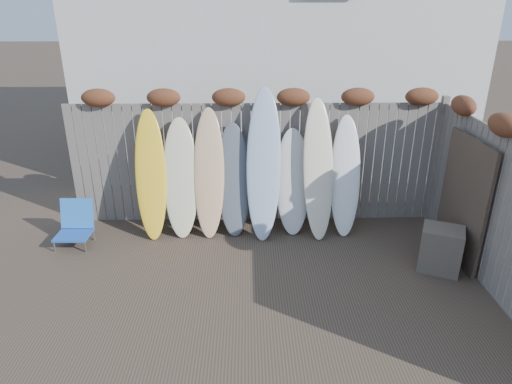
{
  "coord_description": "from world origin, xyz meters",
  "views": [
    {
      "loc": [
        -0.11,
        -4.68,
        3.47
      ],
      "look_at": [
        0.0,
        1.2,
        1.0
      ],
      "focal_mm": 32.0,
      "sensor_mm": 36.0,
      "label": 1
    }
  ],
  "objects_px": {
    "beach_chair": "(75,224)",
    "lattice_panel": "(463,201)",
    "wooden_crate": "(441,249)",
    "surfboard_0": "(151,175)"
  },
  "relations": [
    {
      "from": "beach_chair",
      "to": "lattice_panel",
      "type": "xyz_separation_m",
      "value": [
        5.66,
        -0.55,
        0.59
      ]
    },
    {
      "from": "beach_chair",
      "to": "wooden_crate",
      "type": "bearing_deg",
      "value": -9.27
    },
    {
      "from": "lattice_panel",
      "to": "surfboard_0",
      "type": "height_order",
      "value": "surfboard_0"
    },
    {
      "from": "wooden_crate",
      "to": "lattice_panel",
      "type": "xyz_separation_m",
      "value": [
        0.35,
        0.31,
        0.58
      ]
    },
    {
      "from": "lattice_panel",
      "to": "wooden_crate",
      "type": "bearing_deg",
      "value": -140.62
    },
    {
      "from": "wooden_crate",
      "to": "surfboard_0",
      "type": "height_order",
      "value": "surfboard_0"
    },
    {
      "from": "beach_chair",
      "to": "wooden_crate",
      "type": "distance_m",
      "value": 5.38
    },
    {
      "from": "surfboard_0",
      "to": "lattice_panel",
      "type": "bearing_deg",
      "value": -16.39
    },
    {
      "from": "beach_chair",
      "to": "lattice_panel",
      "type": "height_order",
      "value": "lattice_panel"
    },
    {
      "from": "wooden_crate",
      "to": "lattice_panel",
      "type": "height_order",
      "value": "lattice_panel"
    }
  ]
}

